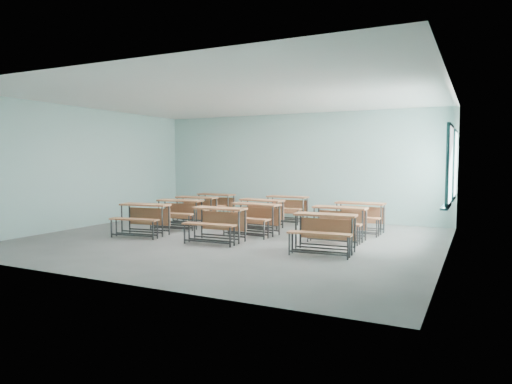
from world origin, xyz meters
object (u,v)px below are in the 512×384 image
desk_unit_r3c1 (286,205)px  desk_unit_r1c1 (254,214)px  desk_unit_r0c0 (143,214)px  desk_unit_r1c0 (178,209)px  desk_unit_r3c0 (214,202)px  desk_unit_r2c2 (359,213)px  desk_unit_r2c1 (260,209)px  desk_unit_r2c0 (195,206)px  desk_unit_r0c1 (217,219)px  desk_unit_r1c2 (338,218)px  desk_unit_r0c2 (324,227)px

desk_unit_r3c1 → desk_unit_r1c1: bearing=-85.7°
desk_unit_r0c0 → desk_unit_r1c0: 1.31m
desk_unit_r1c1 → desk_unit_r3c0: 3.39m
desk_unit_r2c2 → desk_unit_r1c0: bearing=-160.9°
desk_unit_r0c0 → desk_unit_r2c1: 3.05m
desk_unit_r1c1 → desk_unit_r3c0: same height
desk_unit_r0c0 → desk_unit_r2c0: bearing=84.3°
desk_unit_r2c1 → desk_unit_r3c0: (-2.14, 1.20, 0.00)m
desk_unit_r2c1 → desk_unit_r3c1: bearing=86.7°
desk_unit_r0c1 → desk_unit_r1c1: size_ratio=0.98×
desk_unit_r3c0 → desk_unit_r3c1: same height
desk_unit_r1c2 → desk_unit_r2c2: 1.25m
desk_unit_r3c0 → desk_unit_r1c2: bearing=-21.0°
desk_unit_r2c2 → desk_unit_r1c2: bearing=-95.1°
desk_unit_r1c1 → desk_unit_r1c2: bearing=8.2°
desk_unit_r0c1 → desk_unit_r0c2: 2.47m
desk_unit_r1c1 → desk_unit_r1c2: same height
desk_unit_r1c0 → desk_unit_r1c1: size_ratio=1.03×
desk_unit_r2c0 → desk_unit_r2c2: size_ratio=1.01×
desk_unit_r0c2 → desk_unit_r1c1: (-2.17, 1.32, 0.00)m
desk_unit_r1c0 → desk_unit_r2c1: size_ratio=1.02×
desk_unit_r2c1 → desk_unit_r3c1: size_ratio=1.05×
desk_unit_r0c1 → desk_unit_r1c1: bearing=73.7°
desk_unit_r2c2 → desk_unit_r2c0: bearing=-173.9°
desk_unit_r3c1 → desk_unit_r2c2: bearing=-22.9°
desk_unit_r0c2 → desk_unit_r3c0: bearing=138.1°
desk_unit_r0c1 → desk_unit_r3c0: same height
desk_unit_r1c0 → desk_unit_r3c0: (-0.27, 2.24, 0.00)m
desk_unit_r1c1 → desk_unit_r3c1: bearing=98.3°
desk_unit_r2c0 → desk_unit_r1c2: bearing=-15.5°
desk_unit_r1c2 → desk_unit_r1c1: bearing=-175.9°
desk_unit_r0c2 → desk_unit_r1c0: same height
desk_unit_r1c0 → desk_unit_r3c1: same height
desk_unit_r0c1 → desk_unit_r3c1: same height
desk_unit_r1c0 → desk_unit_r1c2: (4.28, 0.09, 0.00)m
desk_unit_r0c2 → desk_unit_r2c2: (0.03, 2.69, 0.00)m
desk_unit_r1c0 → desk_unit_r1c1: bearing=-8.3°
desk_unit_r0c2 → desk_unit_r2c1: size_ratio=0.99×
desk_unit_r0c0 → desk_unit_r1c1: same height
desk_unit_r3c0 → desk_unit_r0c0: bearing=-82.7°
desk_unit_r3c0 → desk_unit_r2c2: bearing=-6.6°
desk_unit_r1c2 → desk_unit_r3c1: 3.16m
desk_unit_r1c0 → desk_unit_r2c2: bearing=9.5°
desk_unit_r2c0 → desk_unit_r0c1: bearing=-50.7°
desk_unit_r2c1 → desk_unit_r2c2: bearing=12.1°
desk_unit_r0c1 → desk_unit_r0c0: bearing=179.2°
desk_unit_r0c0 → desk_unit_r0c2: (4.49, -0.05, 0.00)m
desk_unit_r0c2 → desk_unit_r2c2: size_ratio=1.02×
desk_unit_r0c1 → desk_unit_r3c0: size_ratio=0.98×
desk_unit_r1c0 → desk_unit_r2c2: size_ratio=1.05×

